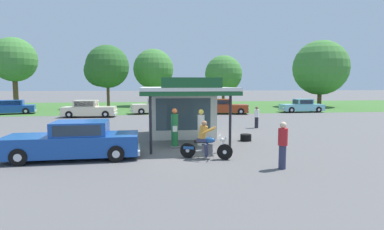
# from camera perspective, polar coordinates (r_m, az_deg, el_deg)

# --- Properties ---
(ground_plane) EXTENTS (300.00, 300.00, 0.00)m
(ground_plane) POSITION_cam_1_polar(r_m,az_deg,el_deg) (13.80, -1.40, -7.09)
(ground_plane) COLOR #5B5959
(grass_verge_strip) EXTENTS (120.00, 24.00, 0.01)m
(grass_verge_strip) POSITION_cam_1_polar(r_m,az_deg,el_deg) (43.51, -5.67, 1.58)
(grass_verge_strip) COLOR #3D6B2D
(grass_verge_strip) RESTS_ON ground
(service_station_kiosk) EXTENTS (4.46, 7.30, 3.35)m
(service_station_kiosk) POSITION_cam_1_polar(r_m,az_deg,el_deg) (18.06, -2.02, 1.37)
(service_station_kiosk) COLOR silver
(service_station_kiosk) RESTS_ON ground
(gas_pump_nearside) EXTENTS (0.44, 0.44, 1.91)m
(gas_pump_nearside) POSITION_cam_1_polar(r_m,az_deg,el_deg) (14.80, -3.23, -2.79)
(gas_pump_nearside) COLOR slate
(gas_pump_nearside) RESTS_ON ground
(gas_pump_offside) EXTENTS (0.44, 0.44, 1.86)m
(gas_pump_offside) POSITION_cam_1_polar(r_m,az_deg,el_deg) (14.96, 1.68, -2.80)
(gas_pump_offside) COLOR slate
(gas_pump_offside) RESTS_ON ground
(motorcycle_with_rider) EXTENTS (2.09, 0.91, 1.58)m
(motorcycle_with_rider) POSITION_cam_1_polar(r_m,az_deg,el_deg) (12.67, 2.47, -5.21)
(motorcycle_with_rider) COLOR black
(motorcycle_with_rider) RESTS_ON ground
(featured_classic_sedan) EXTENTS (5.52, 2.08, 1.55)m
(featured_classic_sedan) POSITION_cam_1_polar(r_m,az_deg,el_deg) (13.58, -20.95, -4.63)
(featured_classic_sedan) COLOR #19479E
(featured_classic_sedan) RESTS_ON ground
(parked_car_back_row_centre_right) EXTENTS (5.08, 2.01, 1.59)m
(parked_car_back_row_centre_right) POSITION_cam_1_polar(r_m,az_deg,el_deg) (30.57, -18.60, 0.97)
(parked_car_back_row_centre_right) COLOR beige
(parked_car_back_row_centre_right) RESTS_ON ground
(parked_car_back_row_centre_left) EXTENTS (5.14, 2.74, 1.55)m
(parked_car_back_row_centre_left) POSITION_cam_1_polar(r_m,az_deg,el_deg) (32.48, 6.06, 1.45)
(parked_car_back_row_centre_left) COLOR #993819
(parked_car_back_row_centre_left) RESTS_ON ground
(parked_car_back_row_far_left) EXTENTS (4.83, 1.88, 1.48)m
(parked_car_back_row_far_left) POSITION_cam_1_polar(r_m,az_deg,el_deg) (36.37, 19.68, 1.54)
(parked_car_back_row_far_left) COLOR #7AC6D1
(parked_car_back_row_far_left) RESTS_ON ground
(parked_car_back_row_right) EXTENTS (5.41, 3.00, 1.46)m
(parked_car_back_row_right) POSITION_cam_1_polar(r_m,az_deg,el_deg) (37.21, -30.81, 1.18)
(parked_car_back_row_right) COLOR #19479E
(parked_car_back_row_right) RESTS_ON ground
(parked_car_second_row_spare) EXTENTS (5.53, 3.00, 1.60)m
(parked_car_second_row_spare) POSITION_cam_1_polar(r_m,az_deg,el_deg) (32.98, -6.63, 1.56)
(parked_car_second_row_spare) COLOR beige
(parked_car_second_row_spare) RESTS_ON ground
(bystander_strolling_foreground) EXTENTS (0.34, 0.34, 1.52)m
(bystander_strolling_foreground) POSITION_cam_1_polar(r_m,az_deg,el_deg) (22.11, 11.89, -0.33)
(bystander_strolling_foreground) COLOR black
(bystander_strolling_foreground) RESTS_ON ground
(bystander_admiring_sedan) EXTENTS (0.34, 0.34, 1.72)m
(bystander_admiring_sedan) POSITION_cam_1_polar(r_m,az_deg,el_deg) (11.57, 16.47, -5.20)
(bystander_admiring_sedan) COLOR #2D3351
(bystander_admiring_sedan) RESTS_ON ground
(tree_oak_centre) EXTENTS (7.59, 7.59, 9.23)m
(tree_oak_centre) POSITION_cam_1_polar(r_m,az_deg,el_deg) (46.98, 22.74, 8.09)
(tree_oak_centre) COLOR brown
(tree_oak_centre) RESTS_ON ground
(tree_oak_far_left) EXTENTS (5.14, 5.14, 7.11)m
(tree_oak_far_left) POSITION_cam_1_polar(r_m,az_deg,el_deg) (43.15, 5.86, 7.56)
(tree_oak_far_left) COLOR brown
(tree_oak_far_left) RESTS_ON ground
(tree_oak_distant_spare) EXTENTS (5.37, 5.48, 8.80)m
(tree_oak_distant_spare) POSITION_cam_1_polar(r_m,az_deg,el_deg) (44.03, -30.01, 8.65)
(tree_oak_distant_spare) COLOR brown
(tree_oak_distant_spare) RESTS_ON ground
(tree_oak_far_right) EXTENTS (5.77, 5.77, 8.19)m
(tree_oak_far_right) POSITION_cam_1_polar(r_m,az_deg,el_deg) (45.28, -7.14, 8.29)
(tree_oak_far_right) COLOR brown
(tree_oak_far_right) RESTS_ON ground
(tree_oak_right) EXTENTS (5.68, 5.53, 8.16)m
(tree_oak_right) POSITION_cam_1_polar(r_m,az_deg,el_deg) (41.53, -15.76, 8.42)
(tree_oak_right) COLOR brown
(tree_oak_right) RESTS_ON ground
(spare_tire_stack) EXTENTS (0.60, 0.60, 0.36)m
(spare_tire_stack) POSITION_cam_1_polar(r_m,az_deg,el_deg) (17.00, 9.95, -4.14)
(spare_tire_stack) COLOR black
(spare_tire_stack) RESTS_ON ground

